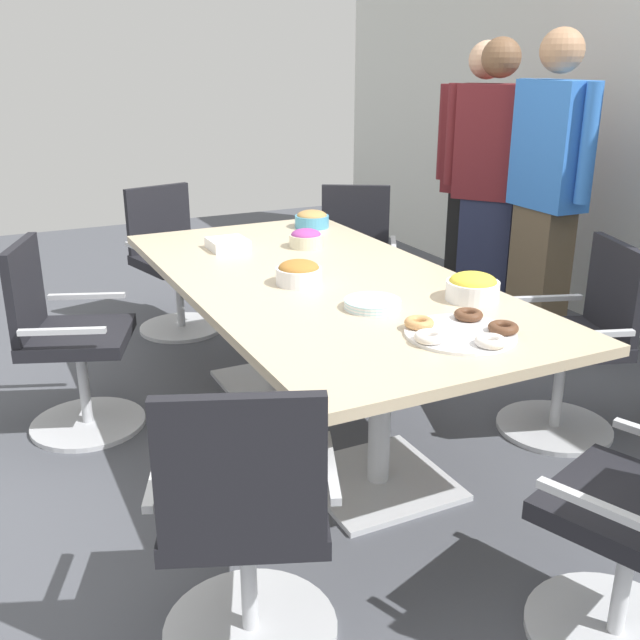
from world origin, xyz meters
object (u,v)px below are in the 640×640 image
at_px(donut_platter, 461,331).
at_px(napkin_pile, 228,244).
at_px(person_standing_2, 547,192).
at_px(office_chair_3, 174,268).
at_px(conference_table, 320,304).
at_px(snack_bowl_cookies, 312,219).
at_px(person_standing_0, 479,180).
at_px(person_standing_1, 491,185).
at_px(office_chair_5, 246,532).
at_px(office_chair_1, 574,350).
at_px(plate_stack, 372,304).
at_px(snack_bowl_pretzels, 299,273).
at_px(snack_bowl_chips_yellow, 473,287).
at_px(office_chair_4, 68,348).
at_px(office_chair_2, 354,268).
at_px(snack_bowl_candy_mix, 306,238).

distance_m(donut_platter, napkin_pile, 1.58).
bearing_deg(napkin_pile, person_standing_2, 78.87).
height_order(office_chair_3, napkin_pile, office_chair_3).
xyz_separation_m(conference_table, snack_bowl_cookies, (-0.95, 0.41, 0.17)).
xyz_separation_m(person_standing_0, person_standing_1, (0.21, -0.07, 0.01)).
bearing_deg(office_chair_5, napkin_pile, 93.67).
distance_m(office_chair_1, plate_stack, 1.12).
bearing_deg(office_chair_3, snack_bowl_pretzels, 79.92).
bearing_deg(office_chair_3, person_standing_0, 146.18).
bearing_deg(snack_bowl_chips_yellow, office_chair_4, -126.41).
bearing_deg(office_chair_2, snack_bowl_chips_yellow, 107.43).
bearing_deg(snack_bowl_cookies, donut_platter, -8.74).
bearing_deg(plate_stack, donut_platter, 19.13).
relative_size(office_chair_4, person_standing_0, 0.51).
bearing_deg(office_chair_5, office_chair_4, 120.33).
xyz_separation_m(person_standing_0, plate_stack, (1.46, -1.63, -0.16)).
height_order(office_chair_2, plate_stack, office_chair_2).
relative_size(conference_table, snack_bowl_cookies, 12.18).
bearing_deg(person_standing_1, office_chair_2, 26.63).
distance_m(office_chair_1, office_chair_5, 1.95).
bearing_deg(office_chair_2, conference_table, 85.25).
bearing_deg(conference_table, person_standing_2, 101.57).
distance_m(person_standing_1, plate_stack, 2.00).
height_order(office_chair_5, napkin_pile, office_chair_5).
bearing_deg(snack_bowl_pretzels, office_chair_2, 142.05).
distance_m(person_standing_1, snack_bowl_candy_mix, 1.40).
bearing_deg(person_standing_2, snack_bowl_cookies, 63.40).
bearing_deg(snack_bowl_pretzels, plate_stack, 15.45).
xyz_separation_m(office_chair_5, snack_bowl_pretzels, (-1.11, 0.68, 0.40)).
bearing_deg(office_chair_2, office_chair_3, 3.91).
bearing_deg(plate_stack, person_standing_2, 116.47).
distance_m(office_chair_4, snack_bowl_pretzels, 1.16).
relative_size(office_chair_1, office_chair_3, 1.00).
height_order(office_chair_3, office_chair_5, same).
distance_m(conference_table, person_standing_2, 1.66).
distance_m(person_standing_0, donut_platter, 2.38).
bearing_deg(snack_bowl_chips_yellow, person_standing_2, 126.86).
bearing_deg(person_standing_2, plate_stack, 117.86).
xyz_separation_m(snack_bowl_cookies, plate_stack, (1.42, -0.42, -0.03)).
xyz_separation_m(snack_bowl_pretzels, snack_bowl_cookies, (-0.99, 0.54, -0.00)).
xyz_separation_m(office_chair_3, snack_bowl_chips_yellow, (2.22, 0.65, 0.40)).
bearing_deg(snack_bowl_cookies, office_chair_4, -73.88).
bearing_deg(person_standing_2, snack_bowl_pretzels, 103.46).
bearing_deg(office_chair_2, snack_bowl_cookies, 57.15).
bearing_deg(snack_bowl_cookies, office_chair_3, -137.94).
bearing_deg(plate_stack, office_chair_2, 153.40).
distance_m(office_chair_1, snack_bowl_cookies, 1.66).
bearing_deg(snack_bowl_candy_mix, person_standing_1, 99.81).
height_order(person_standing_2, donut_platter, person_standing_2).
bearing_deg(office_chair_5, office_chair_1, 40.66).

